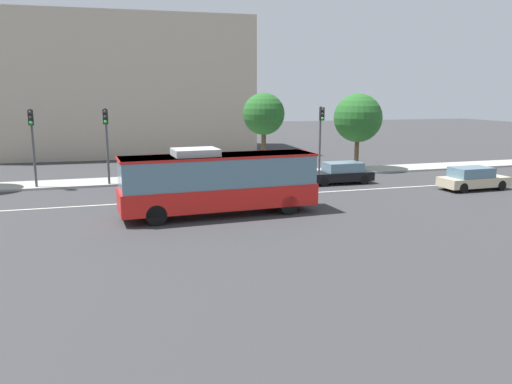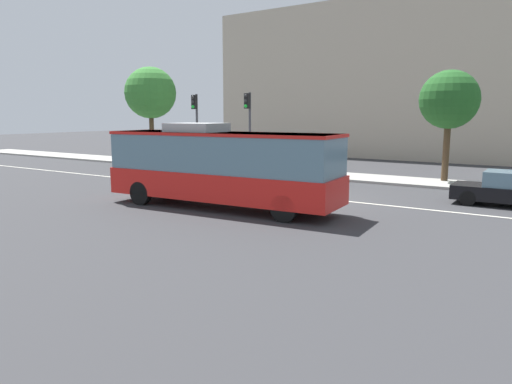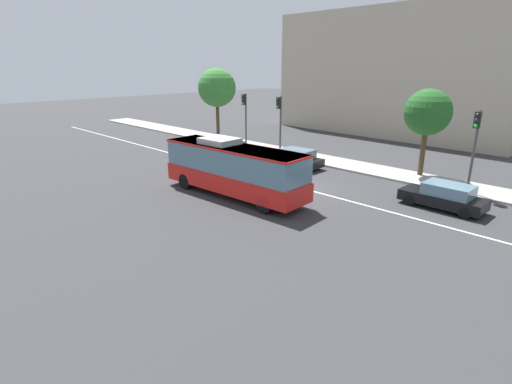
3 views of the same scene
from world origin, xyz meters
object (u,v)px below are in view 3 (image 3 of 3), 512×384
(sedan_black, at_px, (444,196))
(street_tree_kerbside_right, at_px, (217,88))
(transit_bus, at_px, (234,167))
(traffic_light_mid_block, at_px, (475,138))
(sedan_black_ahead, at_px, (295,158))
(traffic_light_far_corner, at_px, (245,111))
(traffic_light_near_corner, at_px, (279,116))
(street_tree_kerbside_left, at_px, (428,113))

(sedan_black, xyz_separation_m, street_tree_kerbside_right, (-25.43, 4.81, 4.70))
(transit_bus, distance_m, traffic_light_mid_block, 14.64)
(sedan_black_ahead, distance_m, traffic_light_far_corner, 8.76)
(traffic_light_mid_block, distance_m, street_tree_kerbside_right, 25.57)
(sedan_black_ahead, xyz_separation_m, traffic_light_far_corner, (-8.01, 2.14, 2.84))
(traffic_light_near_corner, bearing_deg, street_tree_kerbside_right, -94.78)
(sedan_black_ahead, bearing_deg, traffic_light_far_corner, -17.10)
(sedan_black_ahead, height_order, traffic_light_near_corner, traffic_light_near_corner)
(traffic_light_mid_block, distance_m, street_tree_kerbside_left, 4.49)
(transit_bus, height_order, traffic_light_mid_block, traffic_light_mid_block)
(sedan_black, relative_size, sedan_black_ahead, 0.99)
(traffic_light_near_corner, bearing_deg, transit_bus, 31.11)
(sedan_black_ahead, bearing_deg, sedan_black, 170.82)
(traffic_light_far_corner, distance_m, street_tree_kerbside_right, 5.87)
(traffic_light_near_corner, bearing_deg, sedan_black_ahead, 64.63)
(traffic_light_near_corner, xyz_separation_m, street_tree_kerbside_right, (-9.99, 1.44, 1.86))
(transit_bus, xyz_separation_m, traffic_light_mid_block, (10.16, 10.39, 1.75))
(traffic_light_mid_block, height_order, street_tree_kerbside_left, street_tree_kerbside_left)
(sedan_black_ahead, relative_size, traffic_light_mid_block, 0.88)
(traffic_light_far_corner, relative_size, street_tree_kerbside_left, 0.84)
(traffic_light_far_corner, bearing_deg, traffic_light_near_corner, 82.57)
(traffic_light_mid_block, height_order, street_tree_kerbside_right, street_tree_kerbside_right)
(sedan_black, height_order, traffic_light_far_corner, traffic_light_far_corner)
(sedan_black, relative_size, street_tree_kerbside_right, 0.61)
(traffic_light_near_corner, bearing_deg, sedan_black, 81.10)
(transit_bus, xyz_separation_m, traffic_light_far_corner, (-9.88, 10.38, 1.75))
(sedan_black_ahead, relative_size, street_tree_kerbside_right, 0.61)
(traffic_light_mid_block, bearing_deg, sedan_black_ahead, -77.98)
(transit_bus, height_order, street_tree_kerbside_right, street_tree_kerbside_right)
(traffic_light_mid_block, bearing_deg, street_tree_kerbside_right, -90.78)
(sedan_black_ahead, bearing_deg, street_tree_kerbside_right, -16.09)
(traffic_light_near_corner, height_order, street_tree_kerbside_right, street_tree_kerbside_right)
(sedan_black, bearing_deg, traffic_light_far_corner, -9.62)
(traffic_light_mid_block, bearing_deg, street_tree_kerbside_left, -116.57)
(sedan_black, relative_size, traffic_light_far_corner, 0.87)
(sedan_black, distance_m, sedan_black_ahead, 12.08)
(sedan_black, height_order, sedan_black_ahead, same)
(sedan_black, xyz_separation_m, sedan_black_ahead, (-11.99, 1.48, 0.00))
(street_tree_kerbside_left, bearing_deg, sedan_black_ahead, -152.65)
(transit_bus, relative_size, street_tree_kerbside_left, 1.63)
(sedan_black, height_order, street_tree_kerbside_left, street_tree_kerbside_left)
(transit_bus, relative_size, sedan_black_ahead, 2.22)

